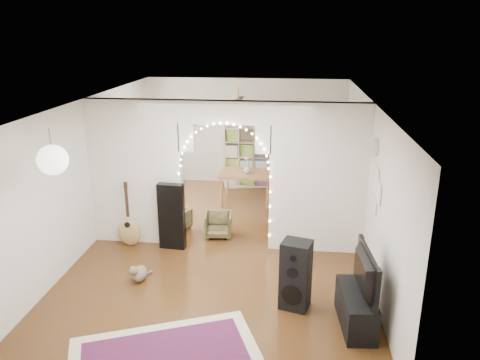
# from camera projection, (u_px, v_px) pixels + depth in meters

# --- Properties ---
(floor) EXTENTS (7.50, 7.50, 0.00)m
(floor) POSITION_uv_depth(u_px,v_px,m) (226.00, 244.00, 8.81)
(floor) COLOR black
(floor) RESTS_ON ground
(ceiling) EXTENTS (5.00, 7.50, 0.02)m
(ceiling) POSITION_uv_depth(u_px,v_px,m) (224.00, 100.00, 7.97)
(ceiling) COLOR white
(ceiling) RESTS_ON wall_back
(wall_back) EXTENTS (5.00, 0.02, 2.70)m
(wall_back) POSITION_uv_depth(u_px,v_px,m) (246.00, 132.00, 11.93)
(wall_back) COLOR silver
(wall_back) RESTS_ON floor
(wall_front) EXTENTS (5.00, 0.02, 2.70)m
(wall_front) POSITION_uv_depth(u_px,v_px,m) (173.00, 284.00, 4.85)
(wall_front) COLOR silver
(wall_front) RESTS_ON floor
(wall_left) EXTENTS (0.02, 7.50, 2.70)m
(wall_left) POSITION_uv_depth(u_px,v_px,m) (92.00, 171.00, 8.66)
(wall_left) COLOR silver
(wall_left) RESTS_ON floor
(wall_right) EXTENTS (0.02, 7.50, 2.70)m
(wall_right) POSITION_uv_depth(u_px,v_px,m) (368.00, 181.00, 8.12)
(wall_right) COLOR silver
(wall_right) RESTS_ON floor
(divider_wall) EXTENTS (5.00, 0.20, 2.70)m
(divider_wall) POSITION_uv_depth(u_px,v_px,m) (225.00, 172.00, 8.37)
(divider_wall) COLOR silver
(divider_wall) RESTS_ON floor
(fairy_lights) EXTENTS (1.64, 0.04, 1.60)m
(fairy_lights) POSITION_uv_depth(u_px,v_px,m) (224.00, 167.00, 8.20)
(fairy_lights) COLOR #FFEABF
(fairy_lights) RESTS_ON divider_wall
(window) EXTENTS (0.04, 1.20, 1.40)m
(window) POSITION_uv_depth(u_px,v_px,m) (126.00, 141.00, 10.31)
(window) COLOR white
(window) RESTS_ON wall_left
(wall_clock) EXTENTS (0.03, 0.31, 0.31)m
(wall_clock) POSITION_uv_depth(u_px,v_px,m) (376.00, 147.00, 7.32)
(wall_clock) COLOR white
(wall_clock) RESTS_ON wall_right
(picture_frames) EXTENTS (0.02, 0.50, 0.70)m
(picture_frames) POSITION_uv_depth(u_px,v_px,m) (376.00, 192.00, 7.13)
(picture_frames) COLOR white
(picture_frames) RESTS_ON wall_right
(paper_lantern) EXTENTS (0.40, 0.40, 0.40)m
(paper_lantern) POSITION_uv_depth(u_px,v_px,m) (53.00, 160.00, 6.05)
(paper_lantern) COLOR white
(paper_lantern) RESTS_ON ceiling
(ceiling_fan) EXTENTS (1.10, 1.10, 0.30)m
(ceiling_fan) POSITION_uv_depth(u_px,v_px,m) (238.00, 101.00, 9.95)
(ceiling_fan) COLOR #B1843B
(ceiling_fan) RESTS_ON ceiling
(guitar_case) EXTENTS (0.49, 0.20, 1.24)m
(guitar_case) POSITION_uv_depth(u_px,v_px,m) (172.00, 216.00, 8.48)
(guitar_case) COLOR black
(guitar_case) RESTS_ON floor
(acoustic_guitar) EXTENTS (0.43, 0.17, 1.06)m
(acoustic_guitar) POSITION_uv_depth(u_px,v_px,m) (128.00, 222.00, 8.62)
(acoustic_guitar) COLOR #B27F47
(acoustic_guitar) RESTS_ON floor
(tabby_cat) EXTENTS (0.33, 0.51, 0.34)m
(tabby_cat) POSITION_uv_depth(u_px,v_px,m) (139.00, 273.00, 7.48)
(tabby_cat) COLOR brown
(tabby_cat) RESTS_ON floor
(floor_speaker) EXTENTS (0.48, 0.44, 1.03)m
(floor_speaker) POSITION_uv_depth(u_px,v_px,m) (296.00, 275.00, 6.68)
(floor_speaker) COLOR black
(floor_speaker) RESTS_ON floor
(media_console) EXTENTS (0.48, 1.03, 0.50)m
(media_console) POSITION_uv_depth(u_px,v_px,m) (356.00, 309.00, 6.33)
(media_console) COLOR black
(media_console) RESTS_ON floor
(tv) EXTENTS (0.23, 1.08, 0.62)m
(tv) POSITION_uv_depth(u_px,v_px,m) (359.00, 272.00, 6.16)
(tv) COLOR black
(tv) RESTS_ON media_console
(bookcase) EXTENTS (1.57, 0.71, 1.57)m
(bookcase) POSITION_uv_depth(u_px,v_px,m) (254.00, 156.00, 11.85)
(bookcase) COLOR #C3AE8D
(bookcase) RESTS_ON floor
(dining_table) EXTENTS (1.25, 0.88, 0.76)m
(dining_table) POSITION_uv_depth(u_px,v_px,m) (247.00, 176.00, 10.61)
(dining_table) COLOR brown
(dining_table) RESTS_ON floor
(flower_vase) EXTENTS (0.20, 0.20, 0.19)m
(flower_vase) POSITION_uv_depth(u_px,v_px,m) (247.00, 169.00, 10.56)
(flower_vase) COLOR white
(flower_vase) RESTS_ON dining_table
(dining_chair_left) EXTENTS (0.60, 0.61, 0.44)m
(dining_chair_left) POSITION_uv_depth(u_px,v_px,m) (177.00, 220.00, 9.37)
(dining_chair_left) COLOR #4D4526
(dining_chair_left) RESTS_ON floor
(dining_chair_right) EXTENTS (0.56, 0.57, 0.47)m
(dining_chair_right) POSITION_uv_depth(u_px,v_px,m) (218.00, 225.00, 9.08)
(dining_chair_right) COLOR #4D4526
(dining_chair_right) RESTS_ON floor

